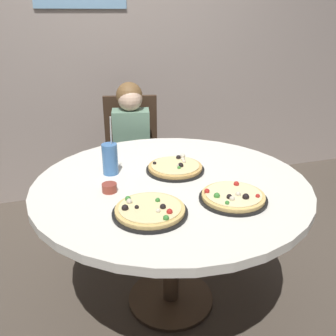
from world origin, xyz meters
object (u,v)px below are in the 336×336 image
Objects in this scene: soda_cup at (110,159)px; sauce_bowl at (109,188)px; dining_table at (171,196)px; diner_child at (133,168)px; pizza_pepperoni at (233,197)px; pizza_veggie at (175,168)px; pizza_cheese at (150,210)px; chair_wooden at (132,153)px.

sauce_bowl is at bearing -101.17° from soda_cup.
diner_child is at bearing 91.08° from dining_table.
dining_table is at bearing 125.86° from pizza_pepperoni.
pizza_veggie and pizza_pepperoni have the same top height.
pizza_veggie is 0.34m from soda_cup.
pizza_cheese is 1.04× the size of pizza_pepperoni.
pizza_veggie is 4.39× the size of sauce_bowl.
soda_cup reaches higher than sauce_bowl.
diner_child is (-0.04, -0.18, -0.05)m from chair_wooden.
diner_child reaches higher than sauce_bowl.
pizza_veggie is at bearing 20.94° from sauce_bowl.
dining_table is 4.46× the size of pizza_pepperoni.
soda_cup is at bearing 100.27° from pizza_cheese.
pizza_pepperoni is at bearing -82.12° from chair_wooden.
pizza_cheese is 4.51× the size of sauce_bowl.
chair_wooden reaches higher than pizza_cheese.
soda_cup is 4.38× the size of sauce_bowl.
sauce_bowl is at bearing -107.36° from chair_wooden.
dining_table is 0.33m from sauce_bowl.
dining_table is 0.87m from diner_child.
pizza_cheese is (-0.20, -1.31, 0.24)m from chair_wooden.
pizza_veggie reaches higher than sauce_bowl.
diner_child is 0.79m from pizza_veggie.
chair_wooden is at bearing 88.93° from dining_table.
chair_wooden is at bearing 72.64° from sauce_bowl.
sauce_bowl is at bearing 116.04° from pizza_cheese.
chair_wooden reaches higher than pizza_veggie.
sauce_bowl is at bearing -159.06° from pizza_veggie.
soda_cup is at bearing -108.83° from chair_wooden.
diner_child is 3.52× the size of pizza_veggie.
sauce_bowl is (-0.04, -0.21, -0.06)m from soda_cup.
dining_table is 1.03m from chair_wooden.
pizza_pepperoni is (0.38, 0.01, 0.00)m from pizza_cheese.
pizza_veggie is at bearing -87.28° from chair_wooden.
dining_table is 4.30× the size of pizza_cheese.
diner_child reaches higher than dining_table.
diner_child reaches higher than pizza_veggie.
chair_wooden is 13.57× the size of sauce_bowl.
diner_child is 1.18m from pizza_pepperoni.
soda_cup is (-0.29, -0.84, 0.30)m from chair_wooden.
dining_table is at bearing 4.56° from sauce_bowl.
pizza_cheese and pizza_pepperoni have the same top height.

